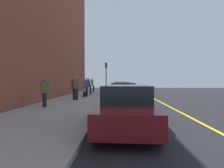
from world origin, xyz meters
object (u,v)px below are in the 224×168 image
Objects in this scene: pedestrian_burgundy_coat at (89,86)px; pedestrian_blue_coat at (87,86)px; pedestrian_tan_coat at (92,84)px; parked_car_black at (122,94)px; parked_car_maroon at (127,107)px; parked_car_charcoal at (122,89)px; pedestrian_olive_coat at (45,91)px; traffic_light_pole at (106,72)px; parked_car_silver at (121,87)px; rolling_suitcase at (85,94)px; pedestrian_brown_coat at (75,87)px.

pedestrian_blue_coat reaches higher than pedestrian_burgundy_coat.
parked_car_black is at bearing 18.41° from pedestrian_tan_coat.
pedestrian_burgundy_coat reaches higher than parked_car_maroon.
parked_car_charcoal is 2.52× the size of pedestrian_olive_coat.
pedestrian_blue_coat is at bearing 3.51° from pedestrian_burgundy_coat.
pedestrian_tan_coat is at bearing -175.82° from pedestrian_blue_coat.
pedestrian_tan_coat is at bearing -167.78° from parked_car_maroon.
traffic_light_pole is at bearing -170.51° from parked_car_black.
pedestrian_burgundy_coat is at bearing -176.49° from pedestrian_blue_coat.
pedestrian_olive_coat reaches higher than parked_car_charcoal.
pedestrian_burgundy_coat is (-6.61, -3.50, 0.32)m from parked_car_black.
parked_car_black is at bearing -0.47° from parked_car_charcoal.
pedestrian_tan_coat reaches higher than parked_car_charcoal.
parked_car_black is 1.05× the size of parked_car_maroon.
parked_car_silver is 0.92× the size of parked_car_black.
rolling_suitcase is (2.59, 0.04, -0.69)m from pedestrian_burgundy_coat.
pedestrian_burgundy_coat is 5.35m from pedestrian_brown_coat.
pedestrian_tan_coat is 1.05× the size of pedestrian_burgundy_coat.
parked_car_silver is at bearing 157.04° from rolling_suitcase.
rolling_suitcase is at bearing -8.90° from pedestrian_blue_coat.
pedestrian_olive_coat is at bearing -7.12° from pedestrian_burgundy_coat.
parked_car_black is 2.63× the size of pedestrian_brown_coat.
pedestrian_olive_coat is (2.30, -4.61, 0.29)m from parked_car_black.
pedestrian_burgundy_coat is 5.76m from traffic_light_pole.
traffic_light_pole is (-14.18, 2.63, 1.80)m from pedestrian_olive_coat.
pedestrian_burgundy_coat is 0.44× the size of traffic_light_pole.
pedestrian_blue_coat is (1.05, -3.42, 0.34)m from parked_car_charcoal.
pedestrian_brown_coat is (5.34, -0.16, 0.05)m from pedestrian_burgundy_coat.
parked_car_charcoal is 11.94m from parked_car_maroon.
pedestrian_tan_coat reaches higher than pedestrian_blue_coat.
pedestrian_brown_coat reaches higher than rolling_suitcase.
parked_car_charcoal is 5.05× the size of rolling_suitcase.
pedestrian_blue_coat is at bearing 4.18° from pedestrian_tan_coat.
pedestrian_tan_coat is 7.16m from pedestrian_blue_coat.
traffic_light_pole is (-0.17, 1.91, 1.73)m from pedestrian_tan_coat.
parked_car_maroon is 18.45m from pedestrian_tan_coat.
parked_car_black is at bearing 40.73° from rolling_suitcase.
parked_car_maroon is 11.41m from pedestrian_blue_coat.
parked_car_silver is 2.41× the size of pedestrian_brown_coat.
pedestrian_brown_coat reaches higher than parked_car_maroon.
pedestrian_burgundy_coat is (-12.93, -3.51, 0.33)m from parked_car_maroon.
parked_car_silver is 3.96m from pedestrian_tan_coat.
rolling_suitcase is at bearing -139.27° from parked_car_black.
pedestrian_brown_coat is at bearing -18.55° from parked_car_silver.
parked_car_silver is 2.49× the size of pedestrian_blue_coat.
rolling_suitcase is (-4.02, -3.46, -0.36)m from parked_car_black.
traffic_light_pole is at bearing -162.03° from parked_car_charcoal.
parked_car_silver is at bearing -179.68° from parked_car_charcoal.
traffic_light_pole reaches higher than rolling_suitcase.
pedestrian_tan_coat is (0.51, -3.91, 0.37)m from parked_car_silver.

